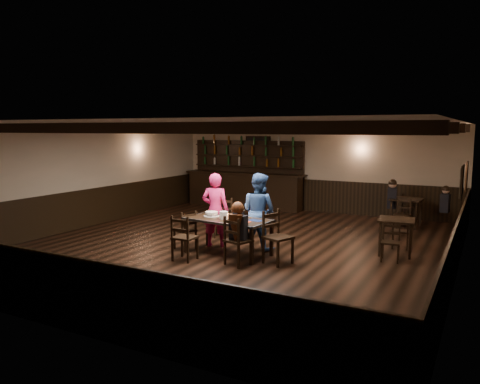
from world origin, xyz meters
The scene contains 25 objects.
ground centered at (0.00, 0.00, 0.00)m, with size 10.00×10.00×0.00m, color black.
room_shell centered at (0.01, 0.04, 1.75)m, with size 9.02×10.02×2.71m.
dining_table centered at (0.21, -0.77, 0.68)m, with size 1.84×1.05×0.75m.
chair_near_left centered at (-0.32, -1.64, 0.53)m, with size 0.44×0.42×0.91m.
chair_near_right centered at (0.74, -1.42, 0.55)m, with size 0.55×0.54×0.95m.
chair_end_left centered at (-0.73, -0.90, 0.50)m, with size 0.51×0.52×0.85m.
chair_end_right centered at (1.31, -0.87, 0.60)m, with size 0.59×0.60×1.03m.
chair_far_pushed centered at (-0.70, 0.61, 0.54)m, with size 0.56×0.55×0.93m.
woman_pink centered at (-0.36, -0.33, 0.82)m, with size 0.60×0.39×1.63m, color #FF2051.
man_blue centered at (0.57, -0.06, 0.83)m, with size 0.80×0.63×1.65m, color navy.
seated_person centered at (0.76, -1.36, 0.82)m, with size 0.32×0.49×0.79m.
cake centered at (-0.22, -0.71, 0.80)m, with size 0.33×0.33×0.10m.
plate_stack_a centered at (0.16, -0.86, 0.83)m, with size 0.17×0.17×0.16m, color white.
plate_stack_b centered at (0.46, -0.71, 0.85)m, with size 0.16×0.16×0.19m, color white.
tea_light centered at (0.29, -0.66, 0.78)m, with size 0.06×0.06×0.06m.
salt_shaker centered at (0.55, -0.93, 0.80)m, with size 0.04×0.04×0.10m, color silver.
pepper_shaker centered at (0.57, -0.91, 0.80)m, with size 0.04×0.04×0.10m, color #A5A8AD.
drink_glass centered at (0.48, -0.69, 0.81)m, with size 0.08×0.08×0.12m, color silver.
menu_red centered at (0.66, -0.89, 0.75)m, with size 0.26×0.18×0.00m, color maroon.
menu_blue centered at (0.81, -0.68, 0.75)m, with size 0.29×0.20×0.00m, color #0D1A41.
bar_counter centered at (-2.25, 4.72, 0.73)m, with size 4.17×0.70×2.20m.
back_table_a centered at (3.28, 0.85, 0.64)m, with size 0.78×0.78×0.75m.
back_table_b centered at (3.01, 3.91, 0.65)m, with size 0.81×0.81×0.75m.
bg_patron_left centered at (2.64, 3.91, 0.86)m, with size 0.28×0.41×0.78m.
bg_patron_right centered at (3.96, 3.90, 0.81)m, with size 0.23×0.35×0.68m.
Camera 1 is at (4.89, -9.00, 2.59)m, focal length 35.00 mm.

